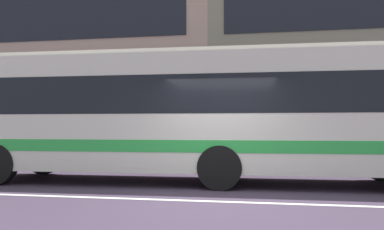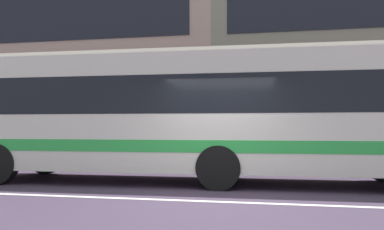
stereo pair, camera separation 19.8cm
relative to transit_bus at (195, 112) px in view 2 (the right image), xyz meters
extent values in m
plane|color=#413447|center=(0.76, -2.51, -1.79)|extent=(160.00, 160.00, 0.00)
cube|color=silver|center=(0.76, -2.51, -1.79)|extent=(60.00, 0.16, 0.01)
cube|color=tan|center=(-13.35, 14.23, 4.13)|extent=(24.91, 11.76, 11.85)
cube|color=beige|center=(0.00, 0.00, -0.05)|extent=(11.54, 2.70, 2.79)
cube|color=black|center=(0.00, 0.00, 0.37)|extent=(10.85, 2.70, 0.89)
cube|color=green|center=(0.00, 0.00, -0.82)|extent=(11.31, 2.72, 0.28)
cube|color=beige|center=(0.00, 0.00, 1.40)|extent=(11.07, 2.30, 0.12)
cylinder|color=black|center=(-4.77, 1.02, -1.29)|extent=(1.01, 0.30, 1.00)
cylinder|color=black|center=(0.74, -1.11, -1.29)|extent=(1.01, 0.30, 1.00)
cylinder|color=black|center=(0.69, 1.14, -1.29)|extent=(1.01, 0.30, 1.00)
cylinder|color=black|center=(4.72, 1.23, -1.29)|extent=(1.01, 0.30, 1.00)
camera|label=1|loc=(1.77, -10.24, -0.38)|focal=38.36mm
camera|label=2|loc=(1.96, -10.21, -0.38)|focal=38.36mm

